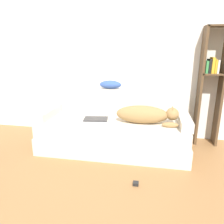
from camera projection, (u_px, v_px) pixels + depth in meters
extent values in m
cube|color=silver|center=(109.00, 55.00, 3.61)|extent=(6.96, 0.06, 2.70)
cube|color=beige|center=(113.00, 141.00, 3.29)|extent=(2.14, 0.90, 0.25)
cube|color=beige|center=(113.00, 127.00, 3.22)|extent=(2.10, 0.86, 0.20)
cube|color=beige|center=(117.00, 101.00, 3.50)|extent=(2.10, 0.15, 0.39)
cube|color=beige|center=(50.00, 113.00, 3.35)|extent=(0.15, 0.71, 0.12)
cube|color=beige|center=(184.00, 120.00, 2.99)|extent=(0.15, 0.71, 0.12)
ellipsoid|color=olive|center=(142.00, 114.00, 3.03)|extent=(0.72, 0.25, 0.25)
sphere|color=olive|center=(172.00, 114.00, 2.95)|extent=(0.17, 0.17, 0.17)
cone|color=olive|center=(173.00, 110.00, 2.88)|extent=(0.06, 0.06, 0.08)
cone|color=olive|center=(172.00, 108.00, 2.97)|extent=(0.06, 0.06, 0.08)
ellipsoid|color=olive|center=(170.00, 125.00, 2.88)|extent=(0.22, 0.06, 0.08)
cube|color=#2D2D30|center=(96.00, 119.00, 3.21)|extent=(0.37, 0.27, 0.02)
ellipsoid|color=#335199|center=(110.00, 85.00, 3.43)|extent=(0.34, 0.17, 0.13)
cube|color=#4C3823|center=(200.00, 88.00, 3.32)|extent=(0.04, 0.26, 1.78)
cube|color=#4C3823|center=(221.00, 88.00, 3.26)|extent=(0.04, 0.26, 1.78)
cube|color=#4C3823|center=(218.00, 26.00, 3.04)|extent=(0.32, 0.26, 0.02)
cube|color=#4C3823|center=(212.00, 74.00, 3.23)|extent=(0.32, 0.26, 0.02)
cube|color=#337F42|center=(206.00, 67.00, 3.21)|extent=(0.03, 0.20, 0.18)
cube|color=black|center=(209.00, 66.00, 3.20)|extent=(0.03, 0.20, 0.20)
cube|color=gold|center=(212.00, 65.00, 3.19)|extent=(0.04, 0.20, 0.23)
cube|color=gold|center=(215.00, 66.00, 3.18)|extent=(0.03, 0.20, 0.20)
cube|color=silver|center=(217.00, 66.00, 3.18)|extent=(0.02, 0.20, 0.19)
cube|color=black|center=(136.00, 184.00, 2.43)|extent=(0.06, 0.06, 0.04)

